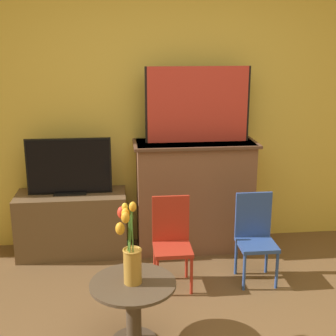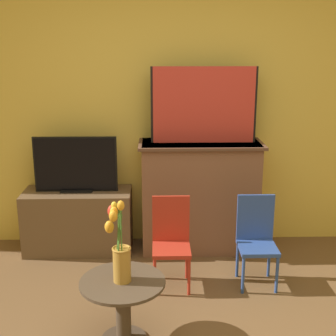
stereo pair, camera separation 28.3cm
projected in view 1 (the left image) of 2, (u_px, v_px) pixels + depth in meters
name	position (u px, v px, depth m)	size (l,w,h in m)	color
wall_back	(170.00, 101.00, 4.29)	(8.00, 0.06, 2.70)	#EAC651
fireplace_mantel	(194.00, 194.00, 4.30)	(1.10, 0.46, 1.01)	brown
painting	(198.00, 105.00, 4.09)	(0.93, 0.03, 0.66)	black
tv_stand	(72.00, 224.00, 4.24)	(0.97, 0.41, 0.57)	brown
tv_monitor	(69.00, 167.00, 4.10)	(0.74, 0.12, 0.50)	black
chair_red	(172.00, 238.00, 3.68)	(0.30, 0.30, 0.71)	#B22D1E
chair_blue	(255.00, 233.00, 3.76)	(0.30, 0.30, 0.71)	#2D4C99
side_table	(133.00, 303.00, 2.95)	(0.54, 0.54, 0.43)	#4C3D2D
vase_tulips	(130.00, 253.00, 2.86)	(0.16, 0.19, 0.55)	#B78433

